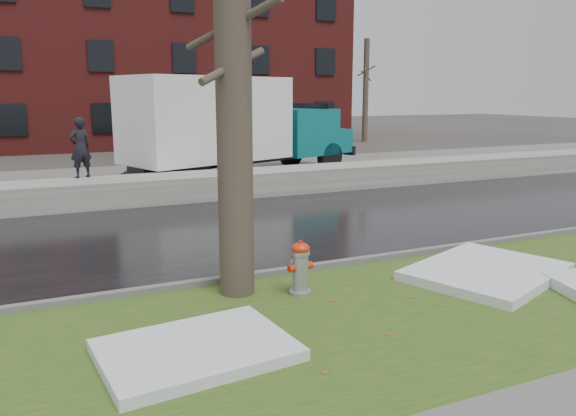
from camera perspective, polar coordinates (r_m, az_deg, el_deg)
name	(u,v)px	position (r m, az deg, el deg)	size (l,w,h in m)	color
ground	(309,294)	(8.93, 2.15, -8.76)	(120.00, 120.00, 0.00)	#47423D
verge	(350,322)	(7.90, 6.28, -11.45)	(60.00, 4.50, 0.04)	#294717
road	(221,231)	(12.93, -6.78, -2.31)	(60.00, 7.00, 0.03)	black
parking_lot	(150,180)	(21.05, -13.85, 2.81)	(60.00, 9.00, 0.03)	slate
curb	(283,272)	(9.76, -0.48, -6.52)	(60.00, 0.15, 0.14)	slate
snowbank	(177,188)	(16.83, -11.17, 2.04)	(60.00, 1.60, 0.75)	#B3ACA3
brick_building	(126,63)	(37.97, -16.12, 14.01)	(26.00, 12.00, 10.00)	maroon
bg_tree_right	(366,90)	(37.17, 7.90, 11.83)	(1.40, 1.62, 6.50)	brown
fire_hydrant	(300,266)	(8.67, 1.25, -5.89)	(0.42, 0.37, 0.86)	#98999F
tree	(233,71)	(8.41, -5.58, 13.71)	(1.25, 1.41, 6.72)	brown
box_truck	(233,126)	(20.59, -5.56, 8.29)	(10.93, 5.57, 3.67)	black
worker	(80,148)	(16.89, -20.36, 5.77)	(0.62, 0.41, 1.71)	black
snow_patch_near	(486,272)	(10.20, 19.51, -6.11)	(2.60, 2.00, 0.16)	white
snow_patch_far	(196,350)	(6.96, -9.32, -14.03)	(2.20, 1.60, 0.14)	white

